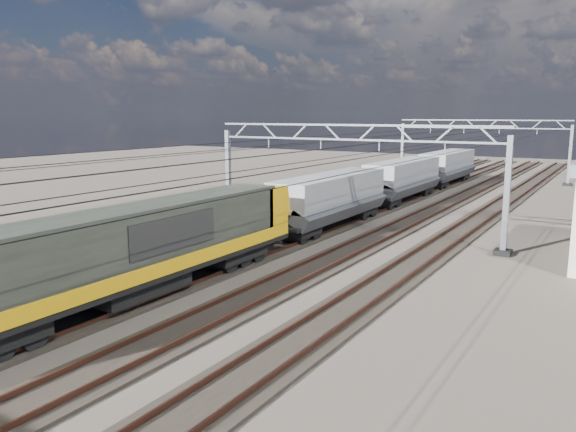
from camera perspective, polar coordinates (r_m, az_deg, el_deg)
The scene contains 12 objects.
ground at distance 32.76m, azimuth 3.07°, elevation -3.32°, with size 160.00×160.00×0.00m, color #29221F.
track_outer_west at distance 35.90m, azimuth -5.40°, elevation -2.03°, with size 2.60×140.00×0.30m.
track_loco at distance 33.71m, azimuth 0.07°, elevation -2.79°, with size 2.60×140.00×0.30m.
track_inner_east at distance 31.88m, azimuth 6.24°, elevation -3.61°, with size 2.60×140.00×0.30m.
track_outer_east at distance 30.46m, azimuth 13.09°, elevation -4.48°, with size 2.60×140.00×0.30m.
catenary_gantry_mid at distance 35.63m, azimuth 6.18°, elevation 4.11°, with size 19.90×0.90×7.11m.
catenary_gantry_far at distance 69.82m, azimuth 18.95°, elevation 6.61°, with size 19.90×0.90×7.11m.
overhead_wires at distance 39.13m, azimuth 8.75°, elevation 7.31°, with size 12.03×140.00×0.53m.
locomotive at distance 23.86m, azimuth -15.39°, elevation -3.09°, with size 2.76×21.10×3.62m.
hopper_wagon_lead at distance 37.99m, azimuth 4.33°, elevation 1.98°, with size 3.38×13.00×3.25m.
hopper_wagon_mid at distance 50.97m, azimuth 11.62°, elevation 3.91°, with size 3.38×13.00×3.25m.
hopper_wagon_third at distance 64.46m, azimuth 15.93°, elevation 5.02°, with size 3.38×13.00×3.25m.
Camera 1 is at (15.02, -28.08, 7.69)m, focal length 35.00 mm.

